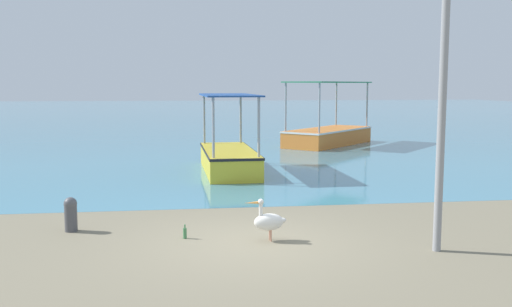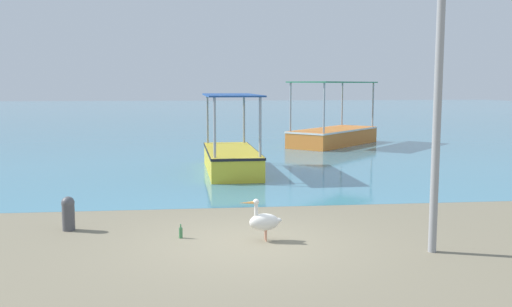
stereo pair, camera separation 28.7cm
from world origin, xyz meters
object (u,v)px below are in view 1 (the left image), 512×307
fishing_boat_far_left (229,156)px  pelican (269,221)px  mooring_bollard (71,213)px  fishing_boat_center (328,133)px  lamp_post (444,61)px  glass_bottle (185,233)px

fishing_boat_far_left → pelican: size_ratio=5.97×
pelican → mooring_bollard: size_ratio=1.18×
fishing_boat_center → lamp_post: 17.80m
lamp_post → glass_bottle: size_ratio=21.71×
fishing_boat_far_left → lamp_post: bearing=-73.4°
pelican → glass_bottle: bearing=166.8°
pelican → glass_bottle: 1.61m
mooring_bollard → glass_bottle: size_ratio=2.54×
pelican → glass_bottle: size_ratio=2.98×
glass_bottle → fishing_boat_center: bearing=66.5°
pelican → lamp_post: bearing=-20.0°
fishing_boat_center → fishing_boat_far_left: (-5.45, -7.87, -0.04)m
mooring_bollard → pelican: bearing=-17.6°
fishing_boat_center → lamp_post: size_ratio=0.91×
fishing_boat_far_left → glass_bottle: size_ratio=17.81×
fishing_boat_center → pelican: 17.25m
fishing_boat_center → fishing_boat_far_left: bearing=-124.7°
lamp_post → mooring_bollard: bearing=161.4°
fishing_boat_center → lamp_post: (-2.61, -17.40, 2.71)m
fishing_boat_far_left → mooring_bollard: bearing=-117.1°
mooring_bollard → fishing_boat_center: bearing=58.8°
mooring_bollard → glass_bottle: bearing=-20.5°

